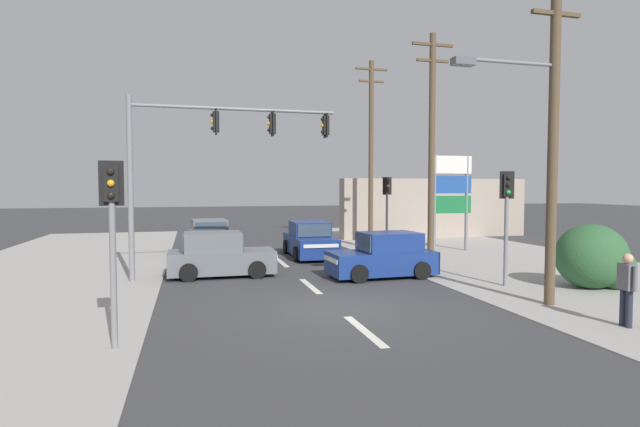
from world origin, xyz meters
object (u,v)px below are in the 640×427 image
object	(u,v)px
pedestal_signal_right_kerb	(507,209)
traffic_signal_mast	(206,149)
shopping_plaza_sign	(451,189)
pedestrian_at_kerb	(627,286)
hatchback_crossing_left	(219,256)
sedan_oncoming_mid	(210,237)
pedestal_signal_left_kerb	(112,222)
utility_pole_background_right	(371,148)
utility_pole_foreground_right	(548,126)
pedestal_signal_far_median	(387,201)
hatchback_receding_far	(384,257)
sedan_kerbside_parked	(310,241)
utility_pole_midground_right	(432,143)

from	to	relation	value
pedestal_signal_right_kerb	traffic_signal_mast	bearing A→B (deg)	157.23
shopping_plaza_sign	pedestrian_at_kerb	bearing A→B (deg)	-102.64
pedestal_signal_right_kerb	hatchback_crossing_left	world-z (taller)	pedestal_signal_right_kerb
pedestal_signal_right_kerb	sedan_oncoming_mid	xyz separation A→B (m)	(-8.55, 10.70, -1.71)
pedestal_signal_left_kerb	utility_pole_background_right	bearing A→B (deg)	55.18
pedestal_signal_left_kerb	pedestrian_at_kerb	distance (m)	10.77
utility_pole_foreground_right	pedestrian_at_kerb	bearing A→B (deg)	-81.20
utility_pole_foreground_right	pedestal_signal_far_median	bearing A→B (deg)	88.75
pedestrian_at_kerb	sedan_oncoming_mid	bearing A→B (deg)	118.57
hatchback_receding_far	hatchback_crossing_left	world-z (taller)	same
sedan_kerbside_parked	pedestal_signal_right_kerb	bearing A→B (deg)	-61.76
traffic_signal_mast	shopping_plaza_sign	size ratio (longest dim) A/B	1.50
traffic_signal_mast	pedestrian_at_kerb	world-z (taller)	traffic_signal_mast
utility_pole_foreground_right	hatchback_crossing_left	xyz separation A→B (m)	(-7.91, 6.52, -3.92)
utility_pole_background_right	pedestrian_at_kerb	world-z (taller)	utility_pole_background_right
shopping_plaza_sign	sedan_oncoming_mid	size ratio (longest dim) A/B	1.07
pedestal_signal_far_median	hatchback_crossing_left	bearing A→B (deg)	-149.36
hatchback_receding_far	sedan_kerbside_parked	size ratio (longest dim) A/B	0.87
utility_pole_midground_right	pedestal_signal_far_median	bearing A→B (deg)	99.00
pedestal_signal_right_kerb	shopping_plaza_sign	bearing A→B (deg)	71.96
sedan_kerbside_parked	sedan_oncoming_mid	bearing A→B (deg)	147.65
traffic_signal_mast	utility_pole_midground_right	bearing A→B (deg)	10.80
pedestal_signal_right_kerb	hatchback_crossing_left	distance (m)	9.54
hatchback_crossing_left	utility_pole_midground_right	bearing A→B (deg)	9.05
utility_pole_foreground_right	pedestrian_at_kerb	xyz separation A→B (m)	(0.34, -2.17, -3.70)
pedestal_signal_right_kerb	shopping_plaza_sign	world-z (taller)	shopping_plaza_sign
sedan_kerbside_parked	hatchback_crossing_left	distance (m)	5.72
pedestal_signal_left_kerb	hatchback_receding_far	size ratio (longest dim) A/B	0.96
utility_pole_midground_right	utility_pole_background_right	size ratio (longest dim) A/B	0.94
utility_pole_midground_right	traffic_signal_mast	world-z (taller)	utility_pole_midground_right
shopping_plaza_sign	pedestrian_at_kerb	size ratio (longest dim) A/B	2.82
pedestrian_at_kerb	pedestal_signal_left_kerb	bearing A→B (deg)	173.48
utility_pole_background_right	pedestal_signal_left_kerb	size ratio (longest dim) A/B	2.78
utility_pole_background_right	traffic_signal_mast	xyz separation A→B (m)	(-9.02, -8.62, -0.84)
sedan_oncoming_mid	shopping_plaza_sign	bearing A→B (deg)	-12.82
shopping_plaza_sign	sedan_oncoming_mid	xyz separation A→B (m)	(-11.20, 2.55, -2.28)
utility_pole_midground_right	pedestal_signal_left_kerb	xyz separation A→B (m)	(-11.05, -8.87, -2.49)
utility_pole_background_right	pedestal_signal_right_kerb	world-z (taller)	utility_pole_background_right
hatchback_receding_far	sedan_oncoming_mid	bearing A→B (deg)	124.00
hatchback_receding_far	sedan_kerbside_parked	bearing A→B (deg)	103.15
shopping_plaza_sign	hatchback_receding_far	bearing A→B (deg)	-135.16
pedestal_signal_right_kerb	hatchback_crossing_left	size ratio (longest dim) A/B	0.98
shopping_plaza_sign	hatchback_crossing_left	size ratio (longest dim) A/B	1.26
sedan_oncoming_mid	hatchback_receding_far	bearing A→B (deg)	-56.00
shopping_plaza_sign	sedan_kerbside_parked	xyz separation A→B (m)	(-6.96, -0.14, -2.28)
shopping_plaza_sign	hatchback_receding_far	size ratio (longest dim) A/B	1.24
pedestal_signal_left_kerb	sedan_kerbside_parked	world-z (taller)	pedestal_signal_left_kerb
utility_pole_midground_right	pedestal_signal_far_median	distance (m)	4.28
sedan_oncoming_mid	pedestrian_at_kerb	size ratio (longest dim) A/B	2.64
pedestal_signal_left_kerb	hatchback_crossing_left	distance (m)	8.03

